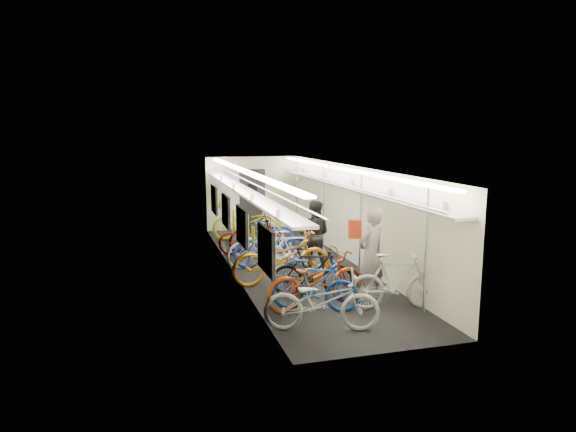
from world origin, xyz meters
TOP-DOWN VIEW (x-y plane):
  - train_car_shell at (-0.36, 0.71)m, footprint 10.00×10.00m
  - bicycle_0 at (-0.70, -3.91)m, footprint 2.01×1.18m
  - bicycle_1 at (-0.52, -3.02)m, footprint 1.65×1.08m
  - bicycle_2 at (-0.44, -2.84)m, footprint 2.15×1.14m
  - bicycle_3 at (-0.27, -2.17)m, footprint 1.71×0.90m
  - bicycle_4 at (-0.65, -1.22)m, footprint 2.25×0.93m
  - bicycle_5 at (-0.09, -0.24)m, footprint 1.63×0.63m
  - bicycle_6 at (-0.75, 0.45)m, footprint 1.97×1.24m
  - bicycle_7 at (-0.54, 0.12)m, footprint 1.89×0.57m
  - bicycle_8 at (-0.74, 1.44)m, footprint 1.89×1.16m
  - bicycle_9 at (-0.54, 1.92)m, footprint 1.68×0.83m
  - bicycle_10 at (-0.52, 3.29)m, footprint 2.19×1.36m
  - bicycle_11 at (0.94, -3.33)m, footprint 1.83×0.83m
  - passenger_near at (0.73, -2.69)m, footprint 0.79×0.68m
  - passenger_mid at (0.40, -0.22)m, footprint 0.99×0.91m
  - backpack at (0.66, -2.04)m, footprint 0.29×0.20m

SIDE VIEW (x-z plane):
  - bicycle_8 at x=-0.74m, z-range 0.00..0.94m
  - bicycle_5 at x=-0.09m, z-range 0.00..0.95m
  - bicycle_1 at x=-0.52m, z-range 0.00..0.97m
  - bicycle_9 at x=-0.54m, z-range 0.00..0.97m
  - bicycle_6 at x=-0.75m, z-range 0.00..0.98m
  - bicycle_3 at x=-0.27m, z-range 0.00..0.99m
  - bicycle_0 at x=-0.70m, z-range 0.00..1.00m
  - bicycle_11 at x=0.94m, z-range 0.00..1.06m
  - bicycle_2 at x=-0.44m, z-range 0.00..1.07m
  - bicycle_10 at x=-0.52m, z-range 0.00..1.08m
  - bicycle_7 at x=-0.54m, z-range 0.00..1.13m
  - bicycle_4 at x=-0.65m, z-range 0.00..1.16m
  - passenger_mid at x=0.40m, z-range 0.00..1.64m
  - passenger_near at x=0.73m, z-range 0.00..1.82m
  - backpack at x=0.66m, z-range 1.09..1.47m
  - train_car_shell at x=-0.36m, z-range -3.34..6.66m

